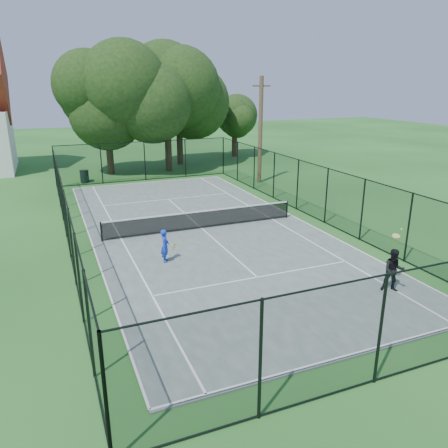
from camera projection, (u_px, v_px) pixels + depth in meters
name	position (u px, v px, depth m)	size (l,w,h in m)	color
ground	(202.00, 230.00, 22.45)	(120.00, 120.00, 0.00)	#1E511B
tennis_court	(202.00, 229.00, 22.44)	(11.00, 24.00, 0.06)	#505E57
tennis_net	(202.00, 219.00, 22.28)	(10.08, 0.08, 0.95)	black
fence	(201.00, 201.00, 21.99)	(13.10, 26.10, 3.00)	black
tree_near_left	(106.00, 106.00, 34.62)	(6.76, 6.76, 8.82)	#332114
tree_near_mid	(166.00, 100.00, 35.71)	(7.23, 7.23, 9.45)	#332114
tree_near_right	(178.00, 99.00, 38.77)	(6.63, 6.63, 9.15)	#332114
tree_far_right	(235.00, 121.00, 43.80)	(4.30, 4.30, 5.69)	#332114
trash_bin_left	(84.00, 176.00, 32.82)	(0.58, 0.58, 0.97)	black
trash_bin_right	(85.00, 176.00, 33.29)	(0.58, 0.58, 0.87)	black
utility_pole	(260.00, 130.00, 31.99)	(1.40, 0.30, 7.68)	#4C3823
player_blue	(165.00, 246.00, 18.07)	(0.84, 0.60, 1.41)	#1737C8
player_black	(394.00, 270.00, 15.47)	(1.05, 0.95, 2.17)	black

